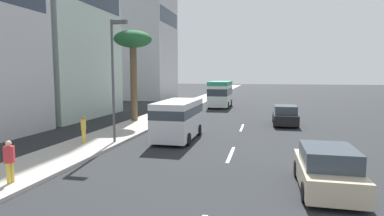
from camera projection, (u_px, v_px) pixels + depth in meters
The scene contains 12 objects.
ground_plane at pixel (248, 112), 33.32m from camera, with size 198.00×198.00×0.00m, color #26282B.
sidewalk_right at pixel (175, 110), 35.07m from camera, with size 162.00×3.26×0.15m, color #B2ADA3.
lane_stripe_mid at pixel (231, 154), 15.87m from camera, with size 3.20×0.16×0.01m, color silver.
lane_stripe_far at pixel (242, 128), 23.82m from camera, with size 3.20×0.16×0.01m, color silver.
minibus_lead at pixel (220, 93), 38.52m from camera, with size 6.02×2.44×3.14m.
car_second at pixel (285, 116), 25.10m from camera, with size 4.21×1.87×1.56m.
van_third at pixel (178, 117), 19.46m from camera, with size 5.15×2.18×2.38m.
car_fourth at pixel (327, 170), 10.91m from camera, with size 4.09×1.90×1.55m.
pedestrian_near_lamp at pixel (84, 128), 17.86m from camera, with size 0.38×0.32×1.54m.
pedestrian_by_tree at pixel (9, 160), 11.19m from camera, with size 0.34×0.38×1.54m.
palm_tree at pixel (133, 45), 25.92m from camera, with size 3.09×3.09×7.41m.
street_lamp at pixel (114, 68), 17.69m from camera, with size 0.24×0.97×6.85m.
Camera 1 is at (-2.08, -1.54, 4.00)m, focal length 29.66 mm.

